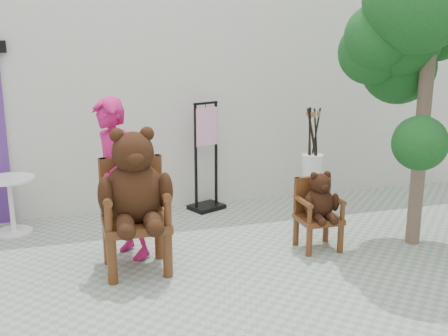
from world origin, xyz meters
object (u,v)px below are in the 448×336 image
at_px(cafe_table, 11,199).
at_px(tree, 415,33).
at_px(chair_big, 135,192).
at_px(display_stand, 206,169).
at_px(chair_small, 319,204).
at_px(person, 121,180).
at_px(stool_bucket, 312,167).

distance_m(cafe_table, tree, 5.10).
distance_m(chair_big, display_stand, 2.15).
bearing_deg(chair_small, display_stand, 115.35).
distance_m(chair_big, chair_small, 2.08).
bearing_deg(chair_small, person, 170.83).
height_order(person, stool_bucket, person).
xyz_separation_m(chair_small, person, (-2.15, 0.35, 0.36)).
xyz_separation_m(chair_big, cafe_table, (-1.32, 1.53, -0.39)).
bearing_deg(person, display_stand, 111.49).
bearing_deg(stool_bucket, person, -161.81).
distance_m(person, cafe_table, 1.76).
xyz_separation_m(person, tree, (3.21, -0.39, 1.52)).
height_order(chair_small, display_stand, display_stand).
bearing_deg(tree, person, 173.12).
height_order(cafe_table, stool_bucket, stool_bucket).
bearing_deg(stool_bucket, tree, -66.67).
bearing_deg(cafe_table, chair_small, -24.49).
xyz_separation_m(chair_big, person, (-0.10, 0.34, 0.05)).
relative_size(chair_big, tree, 0.46).
bearing_deg(stool_bucket, cafe_table, 175.39).
bearing_deg(display_stand, tree, -67.52).
bearing_deg(chair_small, stool_bucket, 67.21).
relative_size(chair_small, stool_bucket, 0.63).
height_order(display_stand, stool_bucket, display_stand).
height_order(chair_big, cafe_table, chair_big).
relative_size(chair_small, tree, 0.28).
xyz_separation_m(cafe_table, tree, (4.43, -1.58, 1.96)).
relative_size(display_stand, stool_bucket, 1.04).
height_order(display_stand, tree, tree).
relative_size(chair_small, person, 0.52).
xyz_separation_m(chair_big, chair_small, (2.05, -0.01, -0.31)).
height_order(chair_big, chair_small, chair_big).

